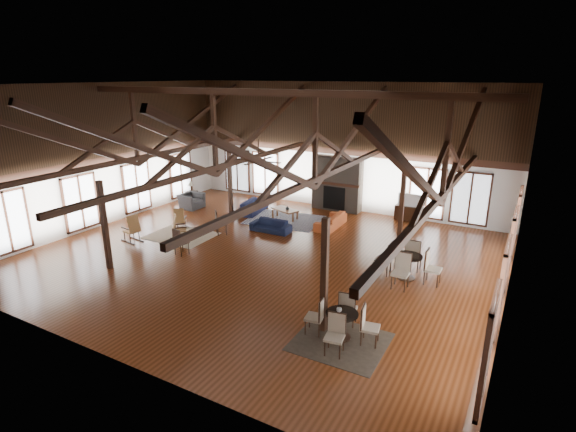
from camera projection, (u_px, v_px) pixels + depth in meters
The scene contains 31 objects.
floor at pixel (264, 255), 16.38m from camera, with size 16.00×16.00×0.00m, color #602B14.
ceiling at pixel (261, 84), 14.57m from camera, with size 16.00×14.00×0.02m, color black.
wall_back at pixel (341, 147), 21.31m from camera, with size 16.00×0.02×6.00m, color white.
wall_front at pixel (89, 236), 9.65m from camera, with size 16.00×0.02×6.00m, color white.
wall_left at pixel (104, 155), 19.19m from camera, with size 0.02×14.00×6.00m, color white.
wall_right at pixel (520, 207), 11.77m from camera, with size 0.02×14.00×6.00m, color white.
roof_truss at pixel (262, 145), 15.17m from camera, with size 15.60×14.07×3.14m.
post_grid at pixel (263, 216), 15.92m from camera, with size 8.16×7.16×3.05m.
fireplace at pixel (337, 184), 21.55m from camera, with size 2.50×0.69×2.60m.
ceiling_fan at pixel (258, 160), 14.19m from camera, with size 1.60×1.60×0.75m.
sofa_navy_front at pixel (271, 226), 18.81m from camera, with size 1.71×0.67×0.50m, color #121934.
sofa_navy_left at pixel (254, 206), 21.44m from camera, with size 0.75×1.92×0.56m, color #141837.
sofa_orange at pixel (331, 221), 19.36m from camera, with size 0.77×1.96×0.57m, color #BA4F24.
coffee_table at pixel (285, 210), 20.36m from camera, with size 1.39×1.02×0.48m.
vase at pixel (287, 208), 20.22m from camera, with size 0.17×0.17×0.18m, color #B2B2B2.
armchair at pixel (191, 201), 22.12m from camera, with size 0.95×1.09×0.71m, color #2D2D30.
side_table_lamp at pixel (192, 194), 22.92m from camera, with size 0.47×0.47×1.21m.
rocking_chair_a at pixel (180, 220), 18.90m from camera, with size 0.72×0.85×0.98m.
rocking_chair_b at pixel (178, 228), 17.79m from camera, with size 0.86×0.89×1.04m.
rocking_chair_c at pixel (133, 229), 17.55m from camera, with size 0.92×0.58×1.11m.
side_chair_a at pixel (219, 221), 18.34m from camera, with size 0.61×0.61×1.02m.
side_chair_b at pixel (179, 240), 16.24m from camera, with size 0.50×0.50×1.02m.
cafe_table_near at pixel (342, 321), 11.11m from camera, with size 1.92×1.92×0.98m.
cafe_table_far at pixel (408, 263), 14.37m from camera, with size 2.11×2.11×1.11m.
cup_near at pixel (339, 310), 11.08m from camera, with size 0.13×0.13×0.10m, color #B2B2B2.
cup_far at pixel (409, 255), 14.24m from camera, with size 0.12×0.12×0.09m, color #B2B2B2.
tv_console at pixel (410, 213), 20.25m from camera, with size 1.32×0.49×0.66m, color black.
television at pixel (410, 200), 20.08m from camera, with size 1.03×0.13×0.59m, color #B2B2B2.
rug_tan at pixel (181, 236), 18.38m from camera, with size 2.58×2.03×0.01m, color tan.
rug_navy at pixel (284, 220), 20.38m from camera, with size 3.24×2.43×0.01m, color #171C40.
rug_dark at pixel (340, 342), 11.09m from camera, with size 2.20×2.00×0.01m, color black.
Camera 1 is at (8.16, -12.84, 6.32)m, focal length 28.00 mm.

